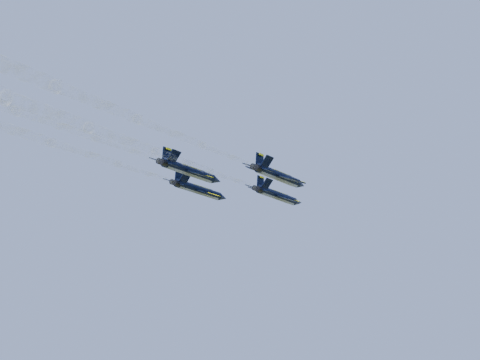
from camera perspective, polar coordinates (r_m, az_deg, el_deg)
The scene contains 6 objects.
jet_lead at distance 123.81m, azimuth 3.24°, elevation -1.35°, with size 10.90×14.84×4.66m.
jet_left at distance 119.46m, azimuth -3.48°, elevation -0.88°, with size 10.90×14.84×4.66m.
jet_right at distance 109.65m, azimuth 3.36°, elevation 0.32°, with size 10.90×14.84×4.66m.
jet_slot at distance 106.75m, azimuth -4.28°, elevation 0.74°, with size 10.90×14.84×4.66m.
smoke_trail_lead at distance 88.44m, azimuth -15.55°, elevation 4.40°, with size 7.21×64.58×2.93m.
smoke_trail_right at distance 75.56m, azimuth -18.86°, elevation 7.86°, with size 7.21×64.58×2.93m.
Camera 1 is at (59.63, -95.97, 74.79)m, focal length 50.00 mm.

